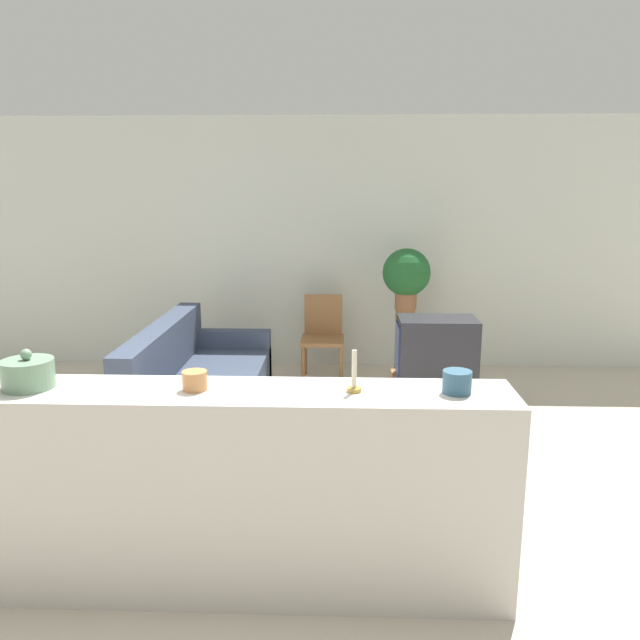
# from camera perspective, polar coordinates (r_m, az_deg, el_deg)

# --- Properties ---
(ground_plane) EXTENTS (14.00, 14.00, 0.00)m
(ground_plane) POSITION_cam_1_polar(r_m,az_deg,el_deg) (3.97, -7.67, -17.86)
(ground_plane) COLOR beige
(wall_back) EXTENTS (9.00, 0.06, 2.70)m
(wall_back) POSITION_cam_1_polar(r_m,az_deg,el_deg) (6.87, -3.17, 6.94)
(wall_back) COLOR silver
(wall_back) RESTS_ON ground_plane
(couch) EXTENTS (0.90, 2.05, 0.84)m
(couch) POSITION_cam_1_polar(r_m,az_deg,el_deg) (5.44, -11.06, -6.20)
(couch) COLOR #384256
(couch) RESTS_ON ground_plane
(tv_stand) EXTENTS (0.71, 0.54, 0.40)m
(tv_stand) POSITION_cam_1_polar(r_m,az_deg,el_deg) (5.38, 10.43, -7.31)
(tv_stand) COLOR olive
(tv_stand) RESTS_ON ground_plane
(television) EXTENTS (0.65, 0.41, 0.51)m
(television) POSITION_cam_1_polar(r_m,az_deg,el_deg) (5.24, 10.55, -2.58)
(television) COLOR #232328
(television) RESTS_ON tv_stand
(wooden_chair) EXTENTS (0.44, 0.44, 0.86)m
(wooden_chair) POSITION_cam_1_polar(r_m,az_deg,el_deg) (6.46, 0.27, -1.20)
(wooden_chair) COLOR olive
(wooden_chair) RESTS_ON ground_plane
(plant_stand) EXTENTS (0.20, 0.20, 0.75)m
(plant_stand) POSITION_cam_1_polar(r_m,az_deg,el_deg) (6.49, 7.72, -2.22)
(plant_stand) COLOR olive
(plant_stand) RESTS_ON ground_plane
(potted_plant) EXTENTS (0.48, 0.48, 0.62)m
(potted_plant) POSITION_cam_1_polar(r_m,az_deg,el_deg) (6.35, 7.91, 4.16)
(potted_plant) COLOR #8E5B3D
(potted_plant) RESTS_ON plant_stand
(foreground_counter) EXTENTS (2.90, 0.44, 1.04)m
(foreground_counter) POSITION_cam_1_polar(r_m,az_deg,el_deg) (3.21, -9.78, -15.11)
(foreground_counter) COLOR beige
(foreground_counter) RESTS_ON ground_plane
(decorative_bowl) EXTENTS (0.24, 0.24, 0.19)m
(decorative_bowl) POSITION_cam_1_polar(r_m,az_deg,el_deg) (3.28, -25.14, -4.45)
(decorative_bowl) COLOR gray
(decorative_bowl) RESTS_ON foreground_counter
(candle_jar) EXTENTS (0.12, 0.12, 0.09)m
(candle_jar) POSITION_cam_1_polar(r_m,az_deg,el_deg) (3.01, -11.38, -5.44)
(candle_jar) COLOR #C6844C
(candle_jar) RESTS_ON foreground_counter
(candlestick) EXTENTS (0.07, 0.07, 0.20)m
(candlestick) POSITION_cam_1_polar(r_m,az_deg,el_deg) (2.93, 3.14, -5.41)
(candlestick) COLOR #B7933D
(candlestick) RESTS_ON foreground_counter
(coffee_tin) EXTENTS (0.13, 0.13, 0.11)m
(coffee_tin) POSITION_cam_1_polar(r_m,az_deg,el_deg) (2.98, 12.42, -5.55)
(coffee_tin) COLOR #335B75
(coffee_tin) RESTS_ON foreground_counter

